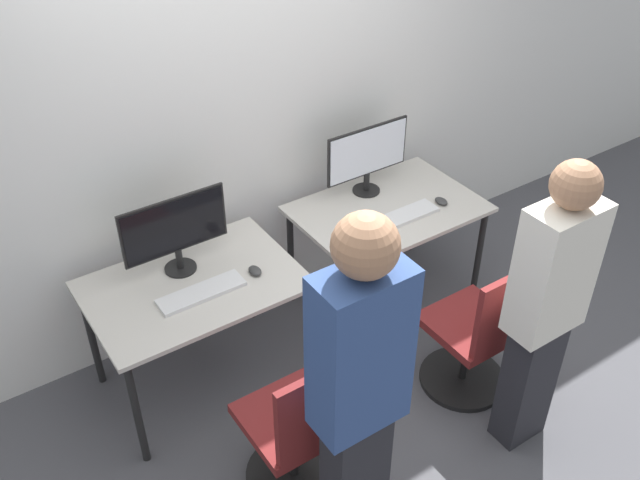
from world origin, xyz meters
TOP-DOWN VIEW (x-y plane):
  - ground_plane at (0.00, 0.00)m, footprint 20.00×20.00m
  - wall_back at (0.00, 0.86)m, footprint 12.00×0.05m
  - desk_left at (-0.63, 0.37)m, footprint 1.08×0.74m
  - monitor_left at (-0.63, 0.51)m, footprint 0.56×0.17m
  - keyboard_left at (-0.63, 0.27)m, footprint 0.45×0.13m
  - mouse_left at (-0.33, 0.26)m, footprint 0.06×0.09m
  - office_chair_left at (-0.56, -0.51)m, footprint 0.48×0.48m
  - person_left at (-0.51, -0.87)m, footprint 0.36×0.23m
  - desk_right at (0.63, 0.37)m, footprint 1.08×0.74m
  - monitor_right at (0.63, 0.59)m, footprint 0.56×0.17m
  - keyboard_right at (0.63, 0.23)m, footprint 0.45×0.13m
  - mouse_right at (0.92, 0.23)m, footprint 0.06×0.09m
  - office_chair_right at (0.57, -0.50)m, footprint 0.48×0.48m
  - person_right at (0.56, -0.87)m, footprint 0.36×0.21m

SIDE VIEW (x-z plane):
  - ground_plane at x=0.00m, z-range 0.00..0.00m
  - office_chair_left at x=-0.56m, z-range -0.08..0.81m
  - office_chair_right at x=0.57m, z-range -0.08..0.81m
  - desk_left at x=-0.63m, z-range 0.28..0.98m
  - desk_right at x=0.63m, z-range 0.28..0.98m
  - keyboard_left at x=-0.63m, z-range 0.70..0.72m
  - keyboard_right at x=0.63m, z-range 0.70..0.72m
  - mouse_left at x=-0.33m, z-range 0.70..0.74m
  - mouse_right at x=0.92m, z-range 0.70..0.74m
  - person_right at x=0.56m, z-range 0.07..1.69m
  - monitor_left at x=-0.63m, z-range 0.74..1.17m
  - monitor_right at x=0.63m, z-range 0.74..1.17m
  - person_left at x=-0.51m, z-range 0.09..1.86m
  - wall_back at x=0.00m, z-range 0.00..2.80m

